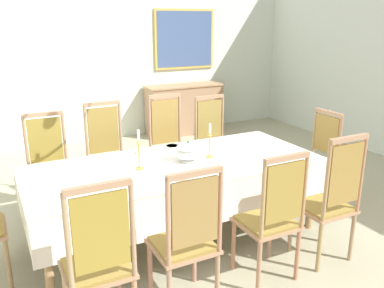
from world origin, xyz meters
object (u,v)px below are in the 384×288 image
(bowl_near_right, at_px, (172,147))
(sideboard, at_px, (184,109))
(candlestick_west, at_px, (139,154))
(bowl_far_left, at_px, (143,151))
(chair_north_a, at_px, (50,166))
(framed_painting, at_px, (185,39))
(chair_north_d, at_px, (214,141))
(chair_south_d, at_px, (331,199))
(chair_north_b, at_px, (108,155))
(chair_north_c, at_px, (169,146))
(chair_south_a, at_px, (99,260))
(chair_south_b, at_px, (187,238))
(soup_tureen, at_px, (188,151))
(chair_south_c, at_px, (272,216))
(candlestick_east, at_px, (210,144))
(spoon_secondary, at_px, (180,146))
(spoon_primary, at_px, (178,180))
(chair_head_east, at_px, (316,156))
(bowl_near_left, at_px, (191,177))
(dining_table, at_px, (176,170))

(bowl_near_right, bearing_deg, sideboard, 61.72)
(candlestick_west, xyz_separation_m, bowl_far_left, (0.20, 0.43, -0.13))
(chair_north_a, height_order, framed_painting, framed_painting)
(chair_north_d, bearing_deg, chair_south_d, 90.00)
(chair_north_b, height_order, chair_north_c, chair_north_c)
(chair_south_a, distance_m, chair_south_b, 0.63)
(soup_tureen, distance_m, bowl_far_left, 0.52)
(chair_south_d, bearing_deg, chair_north_d, 90.00)
(chair_north_b, bearing_deg, chair_north_a, 0.31)
(chair_north_a, bearing_deg, chair_north_d, -179.97)
(chair_south_a, xyz_separation_m, chair_north_b, (0.63, 1.98, 0.01))
(chair_north_b, relative_size, sideboard, 0.82)
(sideboard, relative_size, framed_painting, 1.22)
(chair_north_b, bearing_deg, chair_south_c, 110.82)
(candlestick_east, xyz_separation_m, spoon_secondary, (-0.09, 0.46, -0.13))
(chair_north_c, distance_m, bowl_near_right, 0.62)
(chair_north_a, height_order, bowl_far_left, chair_north_a)
(chair_south_a, relative_size, chair_south_c, 1.04)
(spoon_primary, bearing_deg, candlestick_west, 101.61)
(chair_head_east, distance_m, candlestick_west, 2.16)
(chair_north_a, distance_m, sideboard, 3.64)
(bowl_near_left, bearing_deg, framed_painting, 64.43)
(chair_south_d, height_order, chair_head_east, chair_south_d)
(chair_south_d, height_order, framed_painting, framed_painting)
(dining_table, bearing_deg, chair_head_east, 0.00)
(candlestick_east, bearing_deg, chair_south_b, -126.96)
(chair_south_d, xyz_separation_m, spoon_secondary, (-0.72, 1.45, 0.17))
(bowl_far_left, relative_size, sideboard, 0.11)
(chair_south_d, height_order, candlestick_west, chair_south_d)
(chair_south_d, relative_size, candlestick_east, 3.41)
(chair_north_d, xyz_separation_m, sideboard, (0.75, 2.38, -0.12))
(dining_table, xyz_separation_m, bowl_near_left, (-0.06, -0.43, 0.09))
(chair_south_d, xyz_separation_m, bowl_far_left, (-1.15, 1.42, 0.18))
(chair_head_east, distance_m, framed_painting, 3.80)
(chair_north_d, relative_size, candlestick_east, 3.31)
(chair_north_b, xyz_separation_m, bowl_far_left, (0.22, -0.56, 0.18))
(chair_south_b, distance_m, chair_north_b, 1.98)
(bowl_far_left, distance_m, sideboard, 3.52)
(chair_north_b, distance_m, framed_painting, 3.64)
(chair_north_c, height_order, framed_painting, framed_painting)
(chair_south_a, xyz_separation_m, bowl_far_left, (0.84, 1.42, 0.19))
(chair_south_a, relative_size, chair_north_c, 0.96)
(chair_north_a, distance_m, bowl_far_left, 1.03)
(dining_table, distance_m, chair_head_east, 1.77)
(chair_head_east, distance_m, soup_tureen, 1.67)
(soup_tureen, distance_m, framed_painting, 4.11)
(dining_table, distance_m, bowl_far_left, 0.47)
(soup_tureen, bearing_deg, candlestick_west, 180.00)
(spoon_secondary, bearing_deg, candlestick_east, -82.09)
(chair_south_c, bearing_deg, chair_south_b, -179.94)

